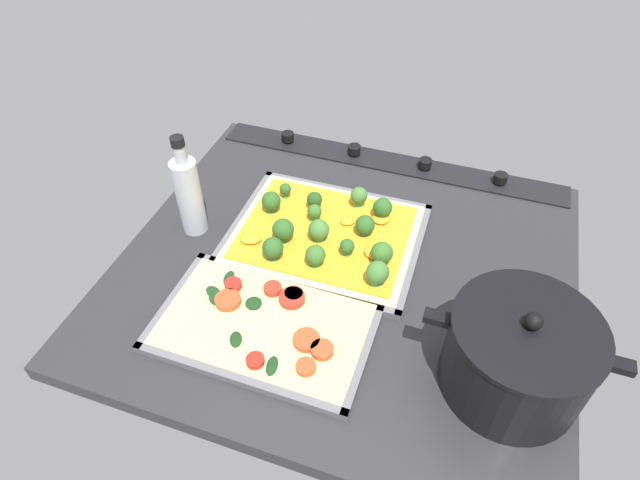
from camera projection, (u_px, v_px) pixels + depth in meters
ground_plane at (345, 271)px, 96.30cm from camera, size 78.57×71.72×3.00cm
stove_control_panel at (389, 161)px, 116.81cm from camera, size 75.42×7.00×2.60cm
baking_tray_front at (325, 237)px, 99.76cm from camera, size 35.12×28.90×1.30cm
broccoli_pizza at (327, 233)px, 97.92cm from camera, size 32.70×26.48×6.05cm
baking_tray_back at (264, 327)px, 85.00cm from camera, size 34.35×21.56×1.30cm
veggie_pizza_back at (265, 323)px, 84.62cm from camera, size 31.93×19.14×1.90cm
cooking_pot at (518, 356)px, 73.84cm from camera, size 27.20×20.40×15.62cm
oil_bottle at (188, 195)px, 96.15cm from camera, size 4.70×4.70×20.31cm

